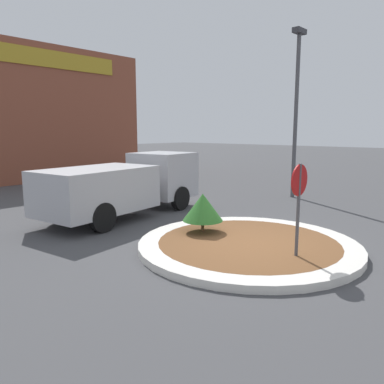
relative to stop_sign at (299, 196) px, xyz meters
name	(u,v)px	position (x,y,z in m)	size (l,w,h in m)	color
ground_plane	(248,248)	(0.16, 1.32, -1.45)	(120.00, 120.00, 0.00)	#474749
traffic_island	(248,245)	(0.16, 1.32, -1.37)	(5.20, 5.20, 0.17)	silver
stop_sign	(299,196)	(0.00, 0.00, 0.00)	(0.65, 0.07, 2.11)	#4C4C51
island_shrub	(203,207)	(0.09, 2.69, -0.63)	(1.04, 1.04, 1.01)	brown
utility_truck	(126,184)	(0.34, 6.25, -0.39)	(6.04, 2.77, 1.98)	#B2B2B7
storefront_building	(21,115)	(2.62, 19.14, 2.24)	(12.52, 6.07, 7.37)	brown
light_pole	(296,102)	(7.30, 3.95, 2.49)	(0.70, 0.30, 6.76)	#4C4C51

